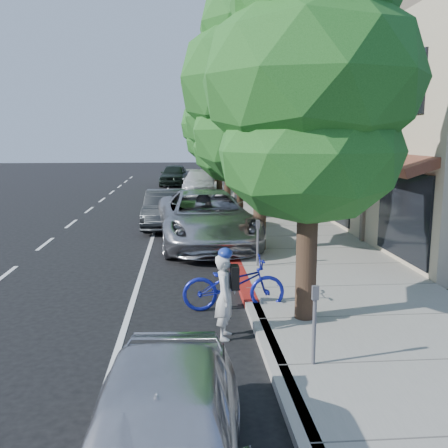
{
  "coord_description": "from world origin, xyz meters",
  "views": [
    {
      "loc": [
        -1.4,
        -11.12,
        3.64
      ],
      "look_at": [
        -0.38,
        1.82,
        1.35
      ],
      "focal_mm": 40.0,
      "sensor_mm": 36.0,
      "label": 1
    }
  ],
  "objects": [
    {
      "name": "curb",
      "position": [
        0.0,
        8.0,
        0.07
      ],
      "size": [
        0.3,
        56.0,
        0.15
      ],
      "primitive_type": "cube",
      "color": "#9E998E",
      "rests_on": "ground"
    },
    {
      "name": "street_tree_3",
      "position": [
        0.9,
        16.0,
        4.5
      ],
      "size": [
        4.63,
        4.63,
        7.34
      ],
      "color": "black",
      "rests_on": "ground"
    },
    {
      "name": "street_tree_5",
      "position": [
        0.9,
        28.0,
        4.44
      ],
      "size": [
        5.3,
        5.3,
        7.46
      ],
      "color": "black",
      "rests_on": "ground"
    },
    {
      "name": "ground",
      "position": [
        0.0,
        0.0,
        0.0
      ],
      "size": [
        120.0,
        120.0,
        0.0
      ],
      "primitive_type": "plane",
      "color": "black",
      "rests_on": "ground"
    },
    {
      "name": "street_tree_1",
      "position": [
        0.9,
        4.0,
        5.14
      ],
      "size": [
        5.02,
        5.02,
        8.29
      ],
      "color": "black",
      "rests_on": "ground"
    },
    {
      "name": "bicycle",
      "position": [
        -0.4,
        -1.04,
        0.57
      ],
      "size": [
        2.18,
        0.81,
        1.13
      ],
      "primitive_type": "imported",
      "rotation": [
        0.0,
        0.0,
        1.59
      ],
      "color": "#161E9D",
      "rests_on": "ground"
    },
    {
      "name": "dark_sedan",
      "position": [
        -2.2,
        9.0,
        0.74
      ],
      "size": [
        1.7,
        4.52,
        1.47
      ],
      "primitive_type": "imported",
      "rotation": [
        0.0,
        0.0,
        -0.03
      ],
      "color": "black",
      "rests_on": "ground"
    },
    {
      "name": "street_tree_2",
      "position": [
        0.9,
        10.0,
        4.31
      ],
      "size": [
        4.73,
        4.73,
        7.12
      ],
      "color": "black",
      "rests_on": "ground"
    },
    {
      "name": "cyclist",
      "position": [
        -0.7,
        -2.51,
        0.78
      ],
      "size": [
        0.46,
        0.62,
        1.57
      ],
      "primitive_type": "imported",
      "rotation": [
        0.0,
        0.0,
        1.41
      ],
      "color": "silver",
      "rests_on": "ground"
    },
    {
      "name": "dark_suv_far",
      "position": [
        -2.2,
        26.54,
        0.79
      ],
      "size": [
        2.28,
        4.78,
        1.58
      ],
      "primitive_type": "imported",
      "rotation": [
        0.0,
        0.0,
        -0.09
      ],
      "color": "black",
      "rests_on": "ground"
    },
    {
      "name": "white_pickup",
      "position": [
        -0.5,
        20.34,
        0.75
      ],
      "size": [
        2.22,
        5.19,
        1.49
      ],
      "primitive_type": "imported",
      "rotation": [
        0.0,
        0.0,
        -0.03
      ],
      "color": "silver",
      "rests_on": "ground"
    },
    {
      "name": "near_car_a",
      "position": [
        -1.67,
        -6.69,
        0.71
      ],
      "size": [
        1.9,
        4.28,
        1.43
      ],
      "primitive_type": "imported",
      "rotation": [
        0.0,
        0.0,
        -0.05
      ],
      "color": "silver",
      "rests_on": "ground"
    },
    {
      "name": "sidewalk",
      "position": [
        2.3,
        8.0,
        0.07
      ],
      "size": [
        4.6,
        56.0,
        0.15
      ],
      "primitive_type": "cube",
      "color": "gray",
      "rests_on": "ground"
    },
    {
      "name": "street_tree_4",
      "position": [
        0.9,
        22.0,
        4.92
      ],
      "size": [
        4.68,
        4.68,
        7.91
      ],
      "color": "black",
      "rests_on": "ground"
    },
    {
      "name": "pedestrian",
      "position": [
        3.37,
        9.99,
        1.05
      ],
      "size": [
        1.11,
        1.08,
        1.8
      ],
      "primitive_type": "imported",
      "rotation": [
        0.0,
        0.0,
        3.82
      ],
      "color": "black",
      "rests_on": "sidewalk"
    },
    {
      "name": "storefront_building",
      "position": [
        9.6,
        18.0,
        3.5
      ],
      "size": [
        10.0,
        36.0,
        7.0
      ],
      "primitive_type": "cube",
      "color": "#B8AA8D",
      "rests_on": "ground"
    },
    {
      "name": "street_tree_0",
      "position": [
        0.9,
        -2.0,
        4.53
      ],
      "size": [
        4.07,
        4.07,
        7.22
      ],
      "color": "black",
      "rests_on": "ground"
    },
    {
      "name": "silver_suv",
      "position": [
        -0.72,
        5.5,
        0.91
      ],
      "size": [
        3.56,
        6.8,
        1.83
      ],
      "primitive_type": "imported",
      "rotation": [
        0.0,
        0.0,
        0.08
      ],
      "color": "#B0AFB4",
      "rests_on": "ground"
    },
    {
      "name": "curb_red_segment",
      "position": [
        0.0,
        1.0,
        0.07
      ],
      "size": [
        0.32,
        4.0,
        0.15
      ],
      "primitive_type": "cube",
      "color": "maroon",
      "rests_on": "ground"
    }
  ]
}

